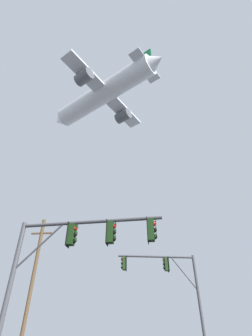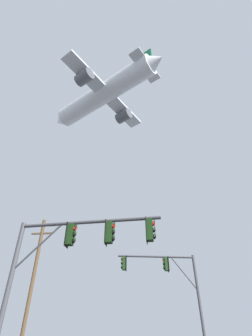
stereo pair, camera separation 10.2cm
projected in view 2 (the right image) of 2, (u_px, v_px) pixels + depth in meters
signal_pole_near at (74, 249)px, 10.65m from camera, size 6.28×0.71×5.81m
signal_pole_far at (170, 280)px, 17.98m from camera, size 5.58×1.13×6.77m
utility_pole at (33, 279)px, 19.77m from camera, size 2.20×0.28×10.31m
airplane at (103, 94)px, 54.75m from camera, size 26.77×20.67×7.97m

